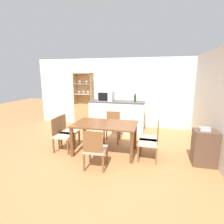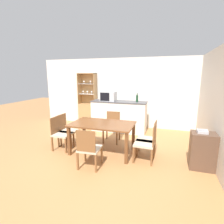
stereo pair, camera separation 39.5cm
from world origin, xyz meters
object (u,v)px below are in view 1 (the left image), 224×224
at_px(dining_chair_head_near, 95,149).
at_px(telephone, 205,129).
at_px(dining_chair_side_right_far, 151,138).
at_px(microwave, 106,96).
at_px(dining_table, 105,127).
at_px(dining_chair_side_left_near, 62,135).
at_px(dining_chair_side_left_far, 67,131).
at_px(dining_chair_head_far, 112,127).
at_px(dining_chair_side_right_near, 150,142).
at_px(wine_bottle, 135,98).
at_px(side_cabinet, 205,148).
at_px(display_cabinet, 84,110).

xyz_separation_m(dining_chair_head_near, telephone, (2.21, 0.71, 0.37)).
height_order(dining_chair_side_right_far, microwave, microwave).
xyz_separation_m(dining_table, dining_chair_side_left_near, (-1.11, -0.14, -0.23)).
bearing_deg(dining_chair_side_left_far, dining_chair_head_far, 123.76).
bearing_deg(dining_chair_side_right_near, dining_chair_head_near, 123.09).
bearing_deg(dining_table, dining_chair_head_far, 90.26).
bearing_deg(wine_bottle, dining_chair_head_far, -117.03).
bearing_deg(side_cabinet, dining_chair_side_right_far, 168.62).
distance_m(dining_chair_side_right_far, dining_chair_side_left_near, 2.23).
height_order(dining_chair_head_near, side_cabinet, dining_chair_head_near).
relative_size(display_cabinet, dining_chair_side_right_far, 2.31).
relative_size(dining_chair_side_left_near, side_cabinet, 1.13).
bearing_deg(dining_chair_side_right_near, microwave, 41.28).
height_order(microwave, telephone, microwave).
height_order(dining_chair_side_left_near, telephone, dining_chair_side_left_near).
xyz_separation_m(dining_chair_side_right_far, dining_chair_side_left_near, (-2.22, -0.27, 0.00)).
bearing_deg(dining_chair_side_right_far, dining_chair_side_left_near, 100.32).
bearing_deg(dining_chair_side_left_near, display_cabinet, -171.35).
xyz_separation_m(dining_chair_side_right_far, microwave, (-1.56, 1.65, 0.78)).
bearing_deg(wine_bottle, dining_table, -106.08).
distance_m(display_cabinet, dining_chair_side_right_near, 3.62).
xyz_separation_m(dining_chair_head_near, dining_chair_side_left_far, (-1.11, 0.94, 0.00)).
height_order(dining_table, dining_chair_side_left_far, dining_chair_side_left_far).
xyz_separation_m(dining_chair_head_far, side_cabinet, (2.26, -0.89, -0.04)).
relative_size(dining_chair_side_left_far, side_cabinet, 1.13).
height_order(dining_chair_side_right_far, dining_chair_side_right_near, same).
bearing_deg(dining_table, telephone, -2.39).
bearing_deg(wine_bottle, dining_chair_head_near, -101.33).
bearing_deg(side_cabinet, dining_chair_head_far, 158.43).
height_order(display_cabinet, dining_chair_head_near, display_cabinet).
height_order(dining_chair_side_right_far, dining_chair_head_far, same).
relative_size(dining_chair_head_near, dining_chair_side_left_far, 1.00).
bearing_deg(microwave, side_cabinet, -34.81).
height_order(dining_chair_side_left_near, side_cabinet, dining_chair_side_left_near).
distance_m(display_cabinet, wine_bottle, 2.18).
distance_m(dining_chair_head_far, telephone, 2.42).
bearing_deg(side_cabinet, display_cabinet, 147.01).
height_order(dining_chair_side_left_near, dining_chair_head_near, same).
height_order(dining_table, dining_chair_head_far, dining_chair_head_far).
relative_size(dining_chair_side_right_far, dining_chair_side_left_near, 1.00).
distance_m(dining_chair_side_right_near, microwave, 2.60).
height_order(display_cabinet, dining_chair_head_far, display_cabinet).
distance_m(dining_chair_side_right_near, dining_chair_head_near, 1.29).
bearing_deg(microwave, dining_table, -75.87).
bearing_deg(dining_chair_head_near, wine_bottle, 75.04).
bearing_deg(dining_chair_side_right_near, dining_chair_head_far, 52.14).
height_order(microwave, side_cabinet, microwave).
height_order(side_cabinet, telephone, telephone).
bearing_deg(dining_chair_head_far, microwave, -70.02).
xyz_separation_m(dining_chair_head_far, dining_chair_side_left_far, (-1.10, -0.66, 0.00)).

